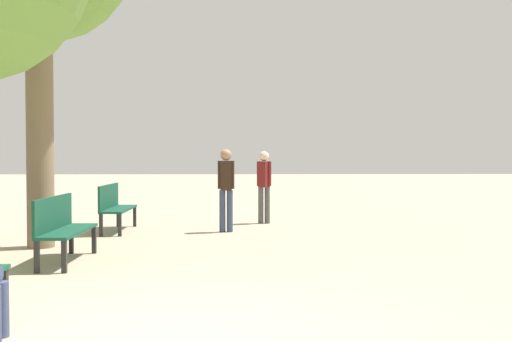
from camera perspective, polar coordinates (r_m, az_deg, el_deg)
name	(u,v)px	position (r m, az deg, el deg)	size (l,w,h in m)	color
bench_row_1	(61,224)	(8.31, -18.90, -5.07)	(0.43, 1.53, 0.91)	#144733
bench_row_2	(114,204)	(11.41, -14.00, -3.24)	(0.43, 1.53, 0.91)	#144733
pedestrian_near	(226,185)	(10.96, -3.01, -1.37)	(0.32, 0.22, 1.59)	#384260
pedestrian_mid	(264,182)	(12.32, 0.81, -1.12)	(0.32, 0.28, 1.56)	#4C4C4C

